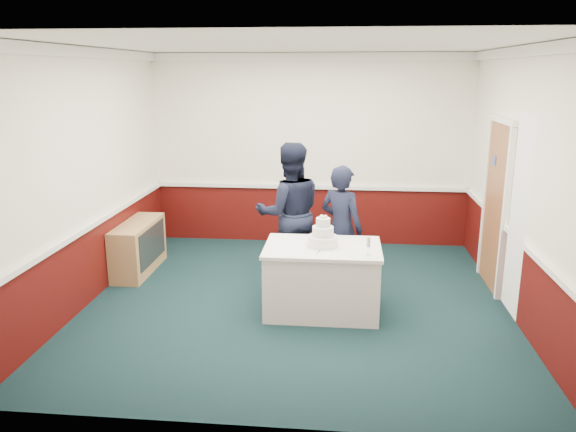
# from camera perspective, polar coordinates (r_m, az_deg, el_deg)

# --- Properties ---
(ground) EXTENTS (5.00, 5.00, 0.00)m
(ground) POSITION_cam_1_polar(r_m,az_deg,el_deg) (6.91, 0.87, -8.67)
(ground) COLOR #112928
(ground) RESTS_ON ground
(room_shell) EXTENTS (5.00, 5.00, 3.00)m
(room_shell) POSITION_cam_1_polar(r_m,az_deg,el_deg) (7.00, 2.01, 8.31)
(room_shell) COLOR white
(room_shell) RESTS_ON ground
(sideboard) EXTENTS (0.41, 1.20, 0.70)m
(sideboard) POSITION_cam_1_polar(r_m,az_deg,el_deg) (8.07, -14.94, -3.07)
(sideboard) COLOR #9B6D4B
(sideboard) RESTS_ON ground
(cake_table) EXTENTS (1.32, 0.92, 0.79)m
(cake_table) POSITION_cam_1_polar(r_m,az_deg,el_deg) (6.53, 3.49, -6.33)
(cake_table) COLOR white
(cake_table) RESTS_ON ground
(wedding_cake) EXTENTS (0.35, 0.35, 0.36)m
(wedding_cake) POSITION_cam_1_polar(r_m,az_deg,el_deg) (6.37, 3.56, -2.12)
(wedding_cake) COLOR white
(wedding_cake) RESTS_ON cake_table
(cake_knife) EXTENTS (0.06, 0.22, 0.00)m
(cake_knife) POSITION_cam_1_polar(r_m,az_deg,el_deg) (6.21, 3.20, -3.60)
(cake_knife) COLOR silver
(cake_knife) RESTS_ON cake_table
(champagne_flute) EXTENTS (0.05, 0.05, 0.21)m
(champagne_flute) POSITION_cam_1_polar(r_m,az_deg,el_deg) (6.10, 8.17, -2.74)
(champagne_flute) COLOR silver
(champagne_flute) RESTS_ON cake_table
(person_man) EXTENTS (1.04, 0.90, 1.85)m
(person_man) POSITION_cam_1_polar(r_m,az_deg,el_deg) (7.30, 0.17, 0.27)
(person_man) COLOR black
(person_man) RESTS_ON ground
(person_woman) EXTENTS (0.70, 0.63, 1.61)m
(person_woman) POSITION_cam_1_polar(r_m,az_deg,el_deg) (7.09, 5.42, -1.24)
(person_woman) COLOR black
(person_woman) RESTS_ON ground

